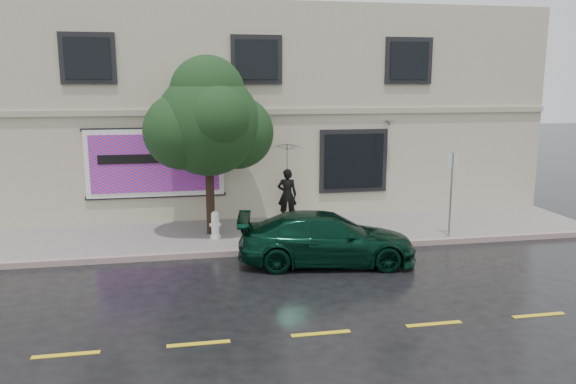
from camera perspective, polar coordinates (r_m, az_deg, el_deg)
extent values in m
plane|color=black|center=(13.71, -0.22, -8.07)|extent=(90.00, 90.00, 0.00)
cube|color=gray|center=(16.75, -2.25, -4.26)|extent=(20.00, 3.50, 0.15)
cube|color=gray|center=(15.09, -1.26, -5.98)|extent=(20.00, 0.18, 0.16)
cube|color=gold|center=(10.53, 3.37, -14.14)|extent=(19.00, 0.12, 0.01)
cube|color=#BBAF97|center=(21.89, -4.57, 8.39)|extent=(20.00, 8.00, 7.00)
cube|color=#9E9984|center=(17.88, -3.16, 8.15)|extent=(20.00, 0.12, 0.18)
cube|color=black|center=(18.72, 6.66, 3.15)|extent=(2.30, 0.10, 2.10)
cube|color=black|center=(18.67, 6.72, 3.13)|extent=(2.00, 0.05, 1.80)
cube|color=black|center=(17.85, -19.72, 12.68)|extent=(1.30, 0.05, 1.20)
cube|color=black|center=(17.81, -3.19, 13.29)|extent=(1.30, 0.05, 1.20)
cube|color=black|center=(19.13, 12.23, 12.91)|extent=(1.30, 0.05, 1.20)
cube|color=white|center=(17.85, -13.33, 2.87)|extent=(4.20, 0.06, 2.10)
cube|color=#E23268|center=(17.82, -13.34, 2.86)|extent=(3.90, 0.04, 1.80)
cube|color=black|center=(18.06, -13.18, -0.41)|extent=(4.30, 0.10, 0.10)
cube|color=black|center=(17.77, -13.48, 6.24)|extent=(4.30, 0.10, 0.10)
cube|color=black|center=(17.77, -13.37, 3.32)|extent=(3.40, 0.02, 0.28)
imported|color=black|center=(14.16, 3.96, -4.73)|extent=(4.67, 2.59, 1.29)
imported|color=black|center=(17.83, -0.08, -0.29)|extent=(0.69, 0.53, 1.68)
imported|color=black|center=(17.63, -0.09, 3.68)|extent=(1.25, 1.25, 0.81)
cylinder|color=#301D15|center=(16.41, -7.91, -0.35)|extent=(0.24, 0.24, 2.26)
sphere|color=black|center=(16.14, -8.11, 6.88)|extent=(2.96, 2.96, 2.96)
cylinder|color=white|center=(16.15, -7.37, -4.50)|extent=(0.30, 0.30, 0.08)
cylinder|color=white|center=(16.07, -7.40, -3.41)|extent=(0.22, 0.22, 0.55)
sphere|color=white|center=(15.99, -7.43, -2.31)|extent=(0.22, 0.22, 0.22)
cylinder|color=white|center=(16.06, -7.40, -3.32)|extent=(0.32, 0.10, 0.10)
cylinder|color=gray|center=(16.54, 16.21, -0.31)|extent=(0.05, 0.05, 2.43)
cube|color=silver|center=(16.38, 16.40, 3.05)|extent=(0.30, 0.07, 0.39)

